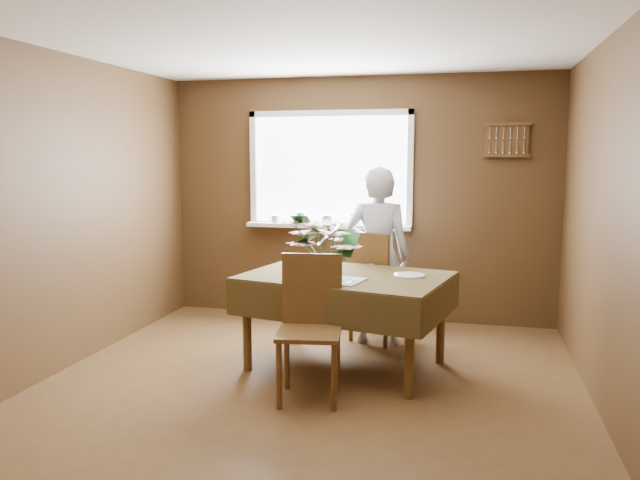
% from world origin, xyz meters
% --- Properties ---
extents(floor, '(4.50, 4.50, 0.00)m').
position_xyz_m(floor, '(0.00, 0.00, 0.00)').
color(floor, '#4B3219').
rests_on(floor, ground).
extents(ceiling, '(4.50, 4.50, 0.00)m').
position_xyz_m(ceiling, '(0.00, 0.00, 2.50)').
color(ceiling, white).
rests_on(ceiling, wall_back).
extents(wall_back, '(4.00, 0.00, 4.00)m').
position_xyz_m(wall_back, '(0.00, 2.25, 1.25)').
color(wall_back, brown).
rests_on(wall_back, floor).
extents(wall_front, '(4.00, 0.00, 4.00)m').
position_xyz_m(wall_front, '(0.00, -2.25, 1.25)').
color(wall_front, brown).
rests_on(wall_front, floor).
extents(wall_left, '(0.00, 4.50, 4.50)m').
position_xyz_m(wall_left, '(-2.00, 0.00, 1.25)').
color(wall_left, brown).
rests_on(wall_left, floor).
extents(wall_right, '(0.00, 4.50, 4.50)m').
position_xyz_m(wall_right, '(2.00, 0.00, 1.25)').
color(wall_right, brown).
rests_on(wall_right, floor).
extents(window_assembly, '(1.72, 0.20, 1.22)m').
position_xyz_m(window_assembly, '(-0.29, 2.20, 1.35)').
color(window_assembly, white).
rests_on(window_assembly, wall_back).
extents(spoon_rack, '(0.44, 0.05, 0.33)m').
position_xyz_m(spoon_rack, '(1.45, 2.22, 1.85)').
color(spoon_rack, brown).
rests_on(spoon_rack, wall_back).
extents(dining_table, '(1.76, 1.37, 0.77)m').
position_xyz_m(dining_table, '(0.18, 0.68, 0.67)').
color(dining_table, brown).
rests_on(dining_table, floor).
extents(chair_far, '(0.58, 0.58, 1.02)m').
position_xyz_m(chair_far, '(0.30, 1.40, 0.55)').
color(chair_far, brown).
rests_on(chair_far, floor).
extents(chair_near, '(0.49, 0.49, 1.01)m').
position_xyz_m(chair_near, '(0.06, 0.04, 0.55)').
color(chair_near, brown).
rests_on(chair_near, floor).
extents(seated_woman, '(0.59, 0.39, 1.61)m').
position_xyz_m(seated_woman, '(0.33, 1.39, 0.80)').
color(seated_woman, white).
rests_on(seated_woman, floor).
extents(flower_bouquet, '(0.56, 0.56, 0.48)m').
position_xyz_m(flower_bouquet, '(0.09, 0.43, 1.07)').
color(flower_bouquet, white).
rests_on(flower_bouquet, dining_table).
extents(side_plate, '(0.34, 0.34, 0.01)m').
position_xyz_m(side_plate, '(0.68, 0.74, 0.77)').
color(side_plate, white).
rests_on(side_plate, dining_table).
extents(table_knife, '(0.04, 0.21, 0.00)m').
position_xyz_m(table_knife, '(0.28, 0.41, 0.77)').
color(table_knife, silver).
rests_on(table_knife, dining_table).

